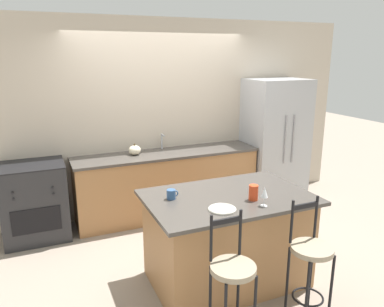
% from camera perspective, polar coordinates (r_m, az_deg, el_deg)
% --- Properties ---
extents(ground_plane, '(18.00, 18.00, 0.00)m').
position_cam_1_polar(ground_plane, '(5.15, -2.35, -10.59)').
color(ground_plane, gray).
extents(wall_back, '(6.00, 0.07, 2.70)m').
position_cam_1_polar(wall_back, '(5.34, -5.03, 5.52)').
color(wall_back, beige).
rests_on(wall_back, ground_plane).
extents(back_counter, '(2.56, 0.64, 0.91)m').
position_cam_1_polar(back_counter, '(5.29, -3.78, -4.55)').
color(back_counter, '#A87547').
rests_on(back_counter, ground_plane).
extents(sink_faucet, '(0.02, 0.13, 0.22)m').
position_cam_1_polar(sink_faucet, '(5.30, -4.58, 2.14)').
color(sink_faucet, '#ADAFB5').
rests_on(sink_faucet, back_counter).
extents(kitchen_island, '(1.58, 1.03, 0.91)m').
position_cam_1_polar(kitchen_island, '(3.80, 5.39, -12.76)').
color(kitchen_island, '#A87547').
rests_on(kitchen_island, ground_plane).
extents(refrigerator, '(0.88, 0.71, 1.86)m').
position_cam_1_polar(refrigerator, '(5.88, 12.44, 1.94)').
color(refrigerator, '#ADAFB5').
rests_on(refrigerator, ground_plane).
extents(oven_range, '(0.75, 0.65, 0.95)m').
position_cam_1_polar(oven_range, '(4.99, -22.82, -6.74)').
color(oven_range, '#28282B').
rests_on(oven_range, ground_plane).
extents(bar_stool_near, '(0.35, 0.35, 1.06)m').
position_cam_1_polar(bar_stool_near, '(3.02, 6.14, -18.62)').
color(bar_stool_near, black).
rests_on(bar_stool_near, ground_plane).
extents(bar_stool_far, '(0.35, 0.35, 1.06)m').
position_cam_1_polar(bar_stool_far, '(3.40, 17.58, -15.20)').
color(bar_stool_far, black).
rests_on(bar_stool_far, ground_plane).
extents(dinner_plate, '(0.24, 0.24, 0.02)m').
position_cam_1_polar(dinner_plate, '(3.29, 4.62, -8.40)').
color(dinner_plate, beige).
rests_on(dinner_plate, kitchen_island).
extents(wine_glass, '(0.07, 0.07, 0.18)m').
position_cam_1_polar(wine_glass, '(3.38, 10.98, -5.89)').
color(wine_glass, white).
rests_on(wine_glass, kitchen_island).
extents(coffee_mug, '(0.11, 0.08, 0.09)m').
position_cam_1_polar(coffee_mug, '(3.51, -3.17, -6.23)').
color(coffee_mug, '#335689').
rests_on(coffee_mug, kitchen_island).
extents(tumbler_cup, '(0.09, 0.09, 0.14)m').
position_cam_1_polar(tumbler_cup, '(3.52, 9.34, -5.90)').
color(tumbler_cup, red).
rests_on(tumbler_cup, kitchen_island).
extents(pumpkin_decoration, '(0.16, 0.16, 0.15)m').
position_cam_1_polar(pumpkin_decoration, '(5.05, -8.72, 0.52)').
color(pumpkin_decoration, beige).
rests_on(pumpkin_decoration, back_counter).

